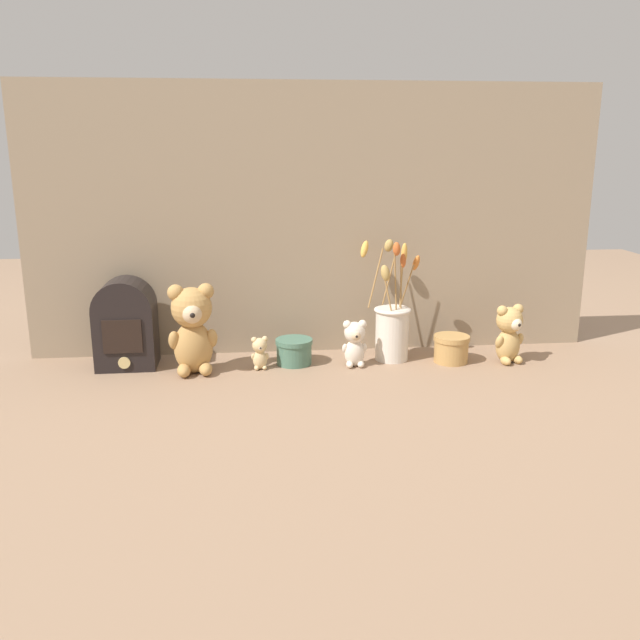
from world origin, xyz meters
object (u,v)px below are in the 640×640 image
object	(u,v)px
vintage_radio	(126,323)
decorative_tin_tall	(294,351)
decorative_tin_short	(451,349)
teddy_bear_large	(192,327)
teddy_bear_tiny	(260,352)
teddy_bear_small	(355,342)
teddy_bear_medium	(509,333)
flower_vase	(392,326)

from	to	relation	value
vintage_radio	decorative_tin_tall	size ratio (longest dim) A/B	2.38
decorative_tin_short	teddy_bear_large	bearing A→B (deg)	-178.18
decorative_tin_short	teddy_bear_tiny	bearing A→B (deg)	-179.35
teddy_bear_large	decorative_tin_tall	bearing A→B (deg)	10.54
teddy_bear_large	teddy_bear_small	bearing A→B (deg)	1.84
teddy_bear_medium	flower_vase	bearing A→B (deg)	169.21
flower_vase	decorative_tin_tall	distance (m)	0.29
flower_vase	teddy_bear_large	bearing A→B (deg)	-173.38
vintage_radio	teddy_bear_medium	bearing A→B (deg)	-3.97
teddy_bear_tiny	decorative_tin_short	size ratio (longest dim) A/B	0.91
teddy_bear_medium	teddy_bear_small	world-z (taller)	teddy_bear_medium
teddy_bear_large	teddy_bear_medium	size ratio (longest dim) A/B	1.47
vintage_radio	decorative_tin_short	xyz separation A→B (m)	(0.91, -0.05, -0.08)
teddy_bear_small	teddy_bear_tiny	xyz separation A→B (m)	(-0.26, 0.00, -0.02)
teddy_bear_large	teddy_bear_tiny	bearing A→B (deg)	5.35
decorative_tin_short	vintage_radio	bearing A→B (deg)	176.60
teddy_bear_large	decorative_tin_tall	size ratio (longest dim) A/B	2.35
flower_vase	teddy_bear_medium	bearing A→B (deg)	-10.79
teddy_bear_large	teddy_bear_medium	world-z (taller)	teddy_bear_large
flower_vase	decorative_tin_short	distance (m)	0.18
teddy_bear_medium	teddy_bear_small	xyz separation A→B (m)	(-0.44, 0.01, -0.02)
decorative_tin_tall	teddy_bear_large	bearing A→B (deg)	-169.46
teddy_bear_medium	teddy_bear_tiny	bearing A→B (deg)	178.87
decorative_tin_short	flower_vase	bearing A→B (deg)	165.76
teddy_bear_large	teddy_bear_tiny	distance (m)	0.20
vintage_radio	decorative_tin_tall	world-z (taller)	vintage_radio
teddy_bear_small	decorative_tin_short	xyz separation A→B (m)	(0.28, 0.01, -0.03)
flower_vase	decorative_tin_short	bearing A→B (deg)	-14.24
decorative_tin_tall	decorative_tin_short	bearing A→B (deg)	-3.63
flower_vase	decorative_tin_tall	xyz separation A→B (m)	(-0.28, -0.01, -0.06)
teddy_bear_large	teddy_bear_tiny	size ratio (longest dim) A/B	2.66
decorative_tin_tall	decorative_tin_short	world-z (taller)	decorative_tin_short
teddy_bear_tiny	decorative_tin_tall	xyz separation A→B (m)	(0.10, 0.03, -0.01)
teddy_bear_medium	vintage_radio	xyz separation A→B (m)	(-1.07, 0.07, 0.04)
flower_vase	vintage_radio	world-z (taller)	flower_vase
teddy_bear_large	teddy_bear_tiny	world-z (taller)	teddy_bear_large
teddy_bear_large	teddy_bear_medium	distance (m)	0.88
teddy_bear_small	flower_vase	size ratio (longest dim) A/B	0.38
teddy_bear_small	teddy_bear_tiny	bearing A→B (deg)	179.46
teddy_bear_medium	teddy_bear_tiny	xyz separation A→B (m)	(-0.70, 0.01, -0.04)
teddy_bear_tiny	decorative_tin_tall	bearing A→B (deg)	19.62
decorative_tin_short	teddy_bear_small	bearing A→B (deg)	-178.23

